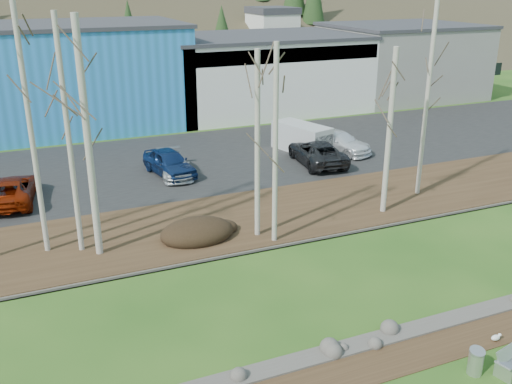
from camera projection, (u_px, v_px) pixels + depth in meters
name	position (u px, v px, depth m)	size (l,w,h in m)	color
dirt_strip	(373.00, 364.00, 18.22)	(80.00, 1.80, 0.03)	#382616
near_bank_rocks	(356.00, 347.00, 19.09)	(80.00, 0.80, 0.50)	#47423D
river	(300.00, 289.00, 22.62)	(80.00, 8.00, 0.90)	black
far_bank_rocks	(259.00, 247.00, 26.15)	(80.00, 0.80, 0.46)	#47423D
far_bank	(234.00, 220.00, 28.88)	(80.00, 7.00, 0.15)	#382616
parking_lot	(178.00, 163.00, 37.93)	(80.00, 14.00, 0.14)	black
building_blue	(57.00, 76.00, 46.35)	(20.40, 12.24, 8.30)	#2475B5
building_white	(259.00, 72.00, 53.22)	(18.36, 12.24, 6.80)	silver
building_grey	(401.00, 60.00, 59.03)	(14.28, 12.24, 7.30)	gray
litter_bin	(476.00, 363.00, 17.66)	(0.46, 0.46, 0.80)	#BABDBF
seagull	(496.00, 337.00, 19.29)	(0.42, 0.20, 0.30)	gold
dirt_mound	(197.00, 231.00, 26.64)	(3.50, 2.47, 0.69)	black
birch_1	(30.00, 124.00, 23.54)	(0.23, 0.23, 11.58)	beige
birch_2	(88.00, 142.00, 23.51)	(0.31, 0.31, 10.21)	beige
birch_3	(69.00, 139.00, 23.84)	(0.23, 0.23, 10.28)	beige
birch_4	(257.00, 147.00, 25.64)	(0.25, 0.25, 8.64)	beige
birch_5	(275.00, 147.00, 24.99)	(0.23, 0.23, 9.01)	beige
birch_6	(389.00, 133.00, 28.42)	(0.28, 0.28, 8.42)	beige
birch_7	(427.00, 97.00, 30.51)	(0.24, 0.24, 10.93)	beige
car_2	(11.00, 190.00, 30.78)	(2.39, 5.19, 1.44)	maroon
car_3	(174.00, 165.00, 35.11)	(1.81, 4.45, 1.29)	#A5AAAE
car_4	(169.00, 163.00, 35.14)	(1.89, 4.69, 1.60)	navy
car_5	(317.00, 152.00, 37.32)	(2.56, 5.55, 1.54)	black
car_6	(338.00, 142.00, 39.84)	(2.06, 5.06, 1.47)	white
van_white	(304.00, 138.00, 39.85)	(3.02, 4.75, 1.93)	white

